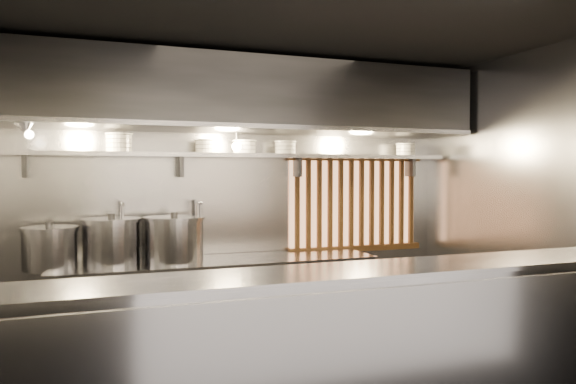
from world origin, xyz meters
TOP-DOWN VIEW (x-y plane):
  - ceiling at (0.00, 0.00)m, footprint 4.50×4.50m
  - wall_back at (0.00, 1.50)m, footprint 4.50×0.00m
  - wall_right at (2.25, 0.00)m, footprint 0.00×3.00m
  - serving_counter at (0.00, -0.96)m, footprint 4.50×0.56m
  - cooking_bench at (-0.30, 1.13)m, footprint 3.00×0.70m
  - bowl_shelf at (0.00, 1.32)m, footprint 4.40×0.34m
  - exhaust_hood at (0.00, 1.10)m, footprint 4.40×0.81m
  - wood_screen at (1.30, 1.45)m, footprint 1.56×0.09m
  - faucet_left at (-1.15, 1.37)m, footprint 0.04×0.30m
  - faucet_right at (-0.45, 1.37)m, footprint 0.04×0.30m
  - heat_lamp at (-1.90, 0.85)m, footprint 0.25×0.35m
  - pendant_bulb at (-0.10, 1.20)m, footprint 0.09×0.09m
  - stock_pot_left at (-1.75, 1.13)m, footprint 0.49×0.49m
  - stock_pot_mid at (-1.25, 1.18)m, footprint 0.61×0.61m
  - stock_pot_right at (-0.71, 1.12)m, footprint 0.60×0.60m
  - bowl_stack_0 at (-1.17, 1.32)m, footprint 0.25×0.25m
  - bowl_stack_1 at (-0.36, 1.32)m, footprint 0.23×0.23m
  - bowl_stack_2 at (0.01, 1.32)m, footprint 0.24×0.24m
  - bowl_stack_3 at (0.44, 1.32)m, footprint 0.22×0.22m
  - bowl_stack_4 at (1.84, 1.32)m, footprint 0.22×0.22m

SIDE VIEW (x-z plane):
  - cooking_bench at x=-0.30m, z-range 0.00..0.90m
  - serving_counter at x=0.00m, z-range 0.00..1.13m
  - stock_pot_left at x=-1.75m, z-range 0.88..1.28m
  - stock_pot_mid at x=-1.25m, z-range 0.88..1.33m
  - stock_pot_right at x=-0.71m, z-range 0.88..1.34m
  - faucet_left at x=-1.15m, z-range 1.06..1.56m
  - faucet_right at x=-0.45m, z-range 1.06..1.56m
  - wood_screen at x=1.30m, z-range 0.86..1.90m
  - wall_back at x=0.00m, z-range -0.85..3.65m
  - wall_right at x=2.25m, z-range -0.10..2.90m
  - bowl_shelf at x=0.00m, z-range 1.86..1.90m
  - pendant_bulb at x=-0.10m, z-range 1.87..2.05m
  - bowl_stack_2 at x=0.01m, z-range 1.90..2.03m
  - bowl_stack_1 at x=-0.36m, z-range 1.90..2.03m
  - bowl_stack_3 at x=0.44m, z-range 1.90..2.03m
  - bowl_stack_4 at x=1.84m, z-range 1.90..2.03m
  - bowl_stack_0 at x=-1.17m, z-range 1.90..2.07m
  - heat_lamp at x=-1.90m, z-range 1.97..2.17m
  - exhaust_hood at x=0.00m, z-range 2.10..2.75m
  - ceiling at x=0.00m, z-range 2.80..2.80m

